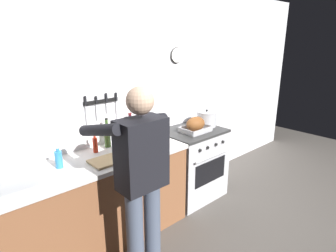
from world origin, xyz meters
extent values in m
plane|color=#4C4742|center=(0.00, 0.00, 0.00)|extent=(8.00, 8.00, 0.00)
cube|color=silver|center=(0.00, 1.35, 1.30)|extent=(6.00, 0.10, 2.60)
cube|color=black|center=(-0.85, 1.29, 1.37)|extent=(0.39, 0.02, 0.04)
cube|color=silver|center=(-1.02, 1.28, 1.26)|extent=(0.01, 0.00, 0.19)
cube|color=black|center=(-1.02, 1.28, 1.40)|extent=(0.02, 0.02, 0.10)
cube|color=silver|center=(-0.90, 1.28, 1.27)|extent=(0.02, 0.00, 0.16)
cube|color=black|center=(-0.90, 1.28, 1.39)|extent=(0.02, 0.02, 0.08)
cube|color=silver|center=(-0.79, 1.28, 1.29)|extent=(0.01, 0.00, 0.11)
cube|color=black|center=(-0.79, 1.28, 1.40)|extent=(0.02, 0.02, 0.10)
cube|color=silver|center=(-0.67, 1.28, 1.25)|extent=(0.01, 0.00, 0.19)
cube|color=black|center=(-0.67, 1.28, 1.40)|extent=(0.02, 0.02, 0.09)
cylinder|color=white|center=(0.22, 1.28, 1.79)|extent=(0.18, 0.02, 0.18)
torus|color=black|center=(0.22, 1.28, 1.79)|extent=(0.19, 0.02, 0.19)
cube|color=brown|center=(-1.20, 0.99, 0.43)|extent=(2.00, 0.62, 0.86)
cube|color=silver|center=(-1.20, 0.99, 0.88)|extent=(2.03, 0.65, 0.04)
cube|color=#B2B5B7|center=(-1.88, 1.01, 0.84)|extent=(0.44, 0.36, 0.11)
cube|color=#BCBCC1|center=(0.22, 0.99, 0.43)|extent=(0.76, 0.62, 0.87)
cube|color=black|center=(0.22, 0.67, 0.45)|extent=(0.53, 0.01, 0.28)
cube|color=#2D2D2D|center=(0.22, 0.99, 0.89)|extent=(0.76, 0.62, 0.03)
cylinder|color=black|center=(0.01, 0.67, 0.78)|extent=(0.04, 0.02, 0.04)
cylinder|color=black|center=(0.14, 0.67, 0.78)|extent=(0.04, 0.02, 0.04)
cylinder|color=black|center=(0.30, 0.67, 0.78)|extent=(0.04, 0.02, 0.04)
cylinder|color=black|center=(0.43, 0.67, 0.78)|extent=(0.04, 0.02, 0.04)
cylinder|color=silver|center=(0.22, 0.65, 0.66)|extent=(0.61, 0.02, 0.02)
cylinder|color=#4C566B|center=(-1.15, 0.33, 0.43)|extent=(0.14, 0.14, 0.86)
cylinder|color=#4C566B|center=(-0.97, 0.33, 0.43)|extent=(0.14, 0.14, 0.86)
cube|color=black|center=(-1.06, 0.33, 1.14)|extent=(0.38, 0.22, 0.56)
sphere|color=tan|center=(-1.06, 0.33, 1.55)|extent=(0.21, 0.21, 0.21)
cylinder|color=black|center=(-1.27, 0.57, 1.32)|extent=(0.09, 0.55, 0.22)
cylinder|color=black|center=(-0.85, 0.57, 1.32)|extent=(0.09, 0.55, 0.22)
cube|color=#B7B7BC|center=(0.20, 0.92, 0.91)|extent=(0.34, 0.25, 0.01)
cube|color=#B7B7BC|center=(0.20, 0.79, 0.94)|extent=(0.34, 0.01, 0.05)
cube|color=#B7B7BC|center=(0.20, 1.04, 0.94)|extent=(0.34, 0.01, 0.05)
cube|color=#B7B7BC|center=(0.03, 0.92, 0.94)|extent=(0.01, 0.25, 0.05)
cube|color=#B7B7BC|center=(0.37, 0.92, 0.94)|extent=(0.01, 0.25, 0.05)
ellipsoid|color=brown|center=(0.20, 0.92, 1.00)|extent=(0.26, 0.19, 0.18)
cylinder|color=#B7B7BC|center=(0.48, 0.99, 0.99)|extent=(0.25, 0.25, 0.18)
cylinder|color=#B2B2B7|center=(0.48, 0.99, 1.09)|extent=(0.25, 0.25, 0.01)
sphere|color=black|center=(0.48, 0.99, 1.11)|extent=(0.03, 0.03, 0.03)
cube|color=tan|center=(-1.03, 0.86, 0.91)|extent=(0.36, 0.24, 0.02)
cylinder|color=black|center=(-0.39, 1.20, 0.98)|extent=(0.05, 0.05, 0.16)
cylinder|color=black|center=(-0.39, 1.20, 1.08)|extent=(0.02, 0.02, 0.04)
cylinder|color=#B21919|center=(-0.39, 1.20, 1.11)|extent=(0.03, 0.03, 0.01)
cylinder|color=#385623|center=(-0.85, 1.20, 1.02)|extent=(0.07, 0.07, 0.24)
cylinder|color=#385623|center=(-0.85, 1.20, 1.17)|extent=(0.03, 0.03, 0.05)
cylinder|color=black|center=(-0.85, 1.20, 1.20)|extent=(0.03, 0.03, 0.01)
cylinder|color=#47141E|center=(-0.57, 1.19, 1.02)|extent=(0.07, 0.07, 0.25)
cylinder|color=#47141E|center=(-0.57, 1.19, 1.18)|extent=(0.03, 0.03, 0.05)
cylinder|color=maroon|center=(-0.57, 1.19, 1.21)|extent=(0.04, 0.04, 0.01)
cylinder|color=red|center=(-1.02, 1.14, 0.97)|extent=(0.05, 0.05, 0.15)
cylinder|color=red|center=(-1.02, 1.14, 1.07)|extent=(0.02, 0.02, 0.03)
cylinder|color=#197219|center=(-1.02, 1.14, 1.09)|extent=(0.02, 0.02, 0.01)
cylinder|color=#338CCC|center=(-1.43, 1.04, 0.97)|extent=(0.06, 0.06, 0.15)
cylinder|color=#338CCC|center=(-1.43, 1.04, 1.07)|extent=(0.03, 0.03, 0.03)
cylinder|color=white|center=(-1.43, 1.04, 1.09)|extent=(0.03, 0.03, 0.01)
cylinder|color=gold|center=(-0.31, 1.24, 1.00)|extent=(0.07, 0.07, 0.21)
cylinder|color=gold|center=(-0.31, 1.24, 1.13)|extent=(0.03, 0.03, 0.05)
cylinder|color=black|center=(-0.31, 1.24, 1.16)|extent=(0.04, 0.04, 0.01)
camera|label=1|loc=(-2.25, -1.29, 1.98)|focal=30.36mm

